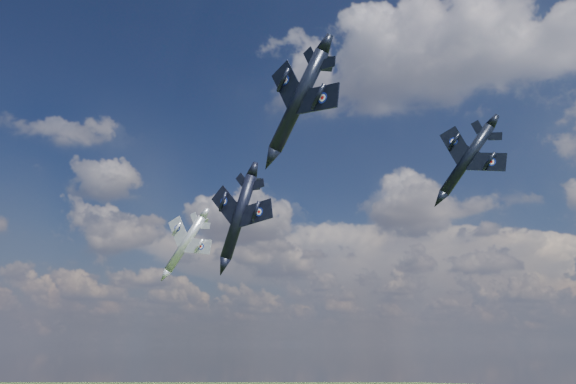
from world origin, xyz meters
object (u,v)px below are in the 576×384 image
at_px(jet_lead_navy, 239,217).
at_px(jet_high_navy, 467,160).
at_px(jet_right_navy, 298,101).
at_px(jet_left_silver, 185,244).

distance_m(jet_lead_navy, jet_high_navy, 31.78).
distance_m(jet_right_navy, jet_high_navy, 33.69).
bearing_deg(jet_left_silver, jet_right_navy, -47.99).
height_order(jet_right_navy, jet_left_silver, jet_right_navy).
xyz_separation_m(jet_right_navy, jet_high_navy, (9.99, 32.05, 2.80)).
xyz_separation_m(jet_lead_navy, jet_high_navy, (30.13, 7.83, 6.39)).
relative_size(jet_high_navy, jet_left_silver, 0.97).
bearing_deg(jet_lead_navy, jet_high_navy, 21.93).
height_order(jet_high_navy, jet_left_silver, jet_high_navy).
relative_size(jet_lead_navy, jet_right_navy, 1.26).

